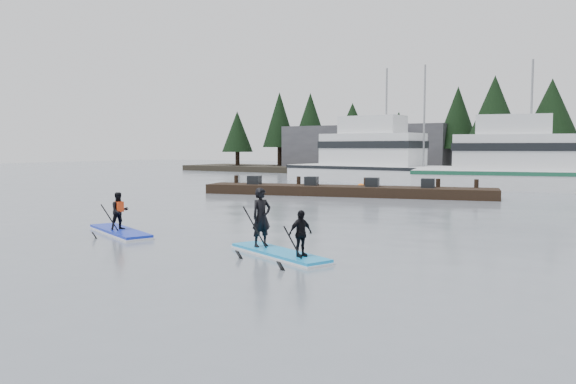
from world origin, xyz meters
The scene contains 10 objects.
ground centered at (0.00, 0.00, 0.00)m, with size 160.00×160.00×0.00m, color slate.
far_shore centered at (0.00, 42.00, 0.30)m, with size 70.00×8.00×0.60m, color #2D281E.
treeline centered at (0.00, 42.00, 0.00)m, with size 60.00×4.00×8.00m, color black, non-canonical shape.
waterfront_building centered at (-14.00, 44.00, 2.50)m, with size 18.00×6.00×5.00m, color #4C4C51.
fishing_boat_large centered at (-5.81, 29.98, 0.75)m, with size 17.77×6.27×9.86m.
fishing_boat_medium centered at (5.09, 27.47, 0.67)m, with size 16.59×8.22×9.30m.
floating_dock centered at (-3.20, 17.15, 0.27)m, with size 16.32×2.18×0.54m, color black.
buoy_b centered at (-4.17, 21.25, 0.00)m, with size 0.56×0.56×0.56m, color orange.
paddleboard_solo centered at (-3.05, 0.83, 0.37)m, with size 3.50×2.04×1.79m.
paddleboard_duo centered at (3.13, 0.53, 0.53)m, with size 3.39×1.99×2.18m.
Camera 1 is at (10.90, -11.22, 2.74)m, focal length 35.00 mm.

